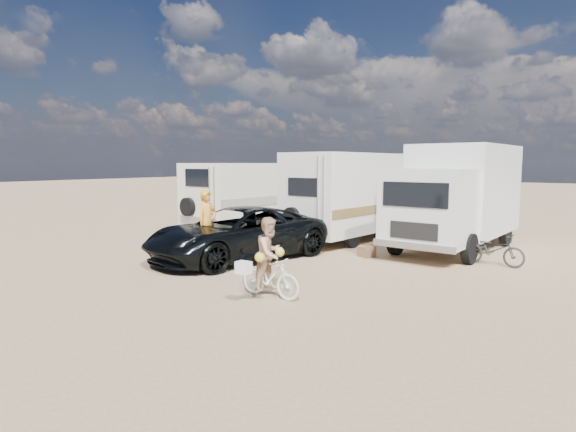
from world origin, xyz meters
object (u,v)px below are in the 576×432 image
Objects in this scene: bike_woman at (270,277)px; crate at (367,252)px; bike_parked at (493,249)px; box_truck at (455,198)px; rider_woman at (270,262)px; rv_main at (360,196)px; dark_suv at (238,234)px; cooler at (272,250)px; rv_left at (259,197)px; bike_man at (208,246)px; rider_man at (207,229)px.

crate is at bearing 3.19° from bike_woman.
bike_woman is 0.88× the size of bike_parked.
box_truck is 8.10m from rider_woman.
bike_woman is (1.85, -8.60, -1.15)m from rv_main.
dark_suv reaches higher than cooler.
dark_suv is 1.20m from cooler.
bike_man is (2.71, -6.19, -0.98)m from rv_left.
rider_woman is (3.73, -2.13, -0.18)m from rider_man.
box_truck is 3.36× the size of rider_man.
rider_woman is at bearing 0.00° from bike_woman.
dark_suv is at bearing -128.85° from box_truck.
bike_parked is at bearing 41.31° from dark_suv.
dark_suv reaches higher than bike_parked.
rv_left is 6.77m from rider_man.
crate is at bearing -48.11° from rider_man.
crate is at bearing -20.67° from rv_left.
rv_main reaches higher than bike_man.
rider_man is 8.11m from bike_parked.
box_truck is 3.73× the size of bike_parked.
box_truck is 8.02m from rider_man.
rider_woman is 5.25m from crate.
bike_woman is at bearing -48.12° from cooler.
box_truck is at bearing 53.74° from crate.
cooler is (-2.50, 3.62, -0.24)m from bike_woman.
bike_parked is 3.54m from crate.
box_truck reaches higher than rider_man.
cooler is at bearing -89.71° from rv_main.
rv_main is 1.25× the size of dark_suv.
bike_man is 1.00× the size of bike_parked.
rv_main is 4.09× the size of bike_man.
rider_man reaches higher than bike_parked.
dark_suv is at bearing -53.81° from rv_left.
rv_left is at bearing 25.44° from bike_man.
rider_man is 2.07m from cooler.
box_truck is at bearing -42.60° from bike_man.
crate is (-3.44, -0.81, -0.29)m from bike_parked.
rv_main is at bearing -14.38° from rider_man.
bike_woman is 4.32m from rider_man.
bike_parked is at bearing -44.51° from box_truck.
dark_suv is (-4.97, -5.08, -0.95)m from box_truck.
bike_parked is at bearing -26.79° from rider_woman.
rv_main reaches higher than cooler.
dark_suv is (3.33, -5.57, -0.65)m from rv_left.
bike_man is 4.80m from crate.
box_truck reaches higher than rv_main.
rider_woman is at bearing -70.20° from rv_main.
cooler is at bearing -37.87° from rider_man.
box_truck reaches higher than bike_woman.
rv_left is at bearing -168.78° from rv_main.
bike_woman is at bearing 0.00° from rider_woman.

